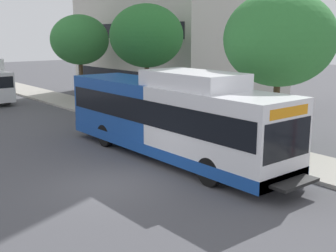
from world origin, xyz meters
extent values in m
plane|color=#4C4C51|center=(0.00, 8.00, 0.00)|extent=(120.00, 120.00, 0.00)
cube|color=#A8A399|center=(7.00, 6.00, 0.07)|extent=(3.00, 56.00, 0.14)
cube|color=white|center=(3.69, -1.47, 1.69)|extent=(2.54, 5.80, 2.73)
cube|color=#19479E|center=(3.69, 4.33, 1.69)|extent=(2.54, 5.80, 2.73)
cube|color=#19479E|center=(3.69, 1.43, 0.54)|extent=(2.57, 11.60, 0.44)
cube|color=black|center=(3.69, 1.43, 2.05)|extent=(2.58, 11.25, 0.96)
cube|color=black|center=(3.69, -4.33, 1.85)|extent=(2.34, 0.10, 1.24)
cube|color=orange|center=(3.69, -4.34, 2.72)|extent=(1.90, 0.08, 0.32)
cube|color=white|center=(3.69, -0.02, 3.35)|extent=(2.16, 4.06, 0.60)
cube|color=black|center=(3.69, -4.72, 0.55)|extent=(1.78, 0.60, 0.10)
cylinder|color=black|center=(2.56, -2.16, 0.50)|extent=(0.30, 1.00, 1.00)
cylinder|color=black|center=(4.82, -2.16, 0.50)|extent=(0.30, 1.00, 1.00)
cylinder|color=black|center=(2.56, 4.62, 0.50)|extent=(0.30, 1.00, 1.00)
cylinder|color=black|center=(4.82, 4.62, 0.50)|extent=(0.30, 1.00, 1.00)
cylinder|color=#4C3823|center=(8.12, -0.57, 1.59)|extent=(0.28, 0.28, 2.91)
ellipsoid|color=#337A38|center=(8.12, -0.57, 4.83)|extent=(4.74, 4.74, 4.03)
cylinder|color=#4C3823|center=(8.04, 8.85, 1.72)|extent=(0.28, 0.28, 3.15)
ellipsoid|color=#286B2D|center=(8.04, 8.85, 4.93)|extent=(4.36, 4.36, 3.71)
cylinder|color=#4C3823|center=(8.08, 17.26, 1.57)|extent=(0.28, 0.28, 2.87)
ellipsoid|color=#337A38|center=(8.08, 17.26, 4.62)|extent=(4.30, 4.30, 3.66)
cylinder|color=black|center=(3.27, 19.64, 0.46)|extent=(0.26, 0.92, 0.92)
cube|color=black|center=(16.41, 16.12, 1.75)|extent=(10.77, 14.47, 1.10)
cube|color=black|center=(16.41, 16.12, 5.26)|extent=(10.77, 14.47, 1.10)
camera|label=1|loc=(-7.20, -11.95, 5.03)|focal=45.80mm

